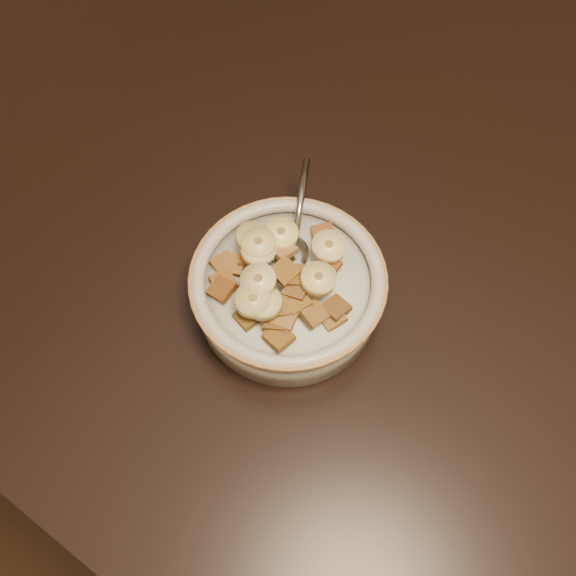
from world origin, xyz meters
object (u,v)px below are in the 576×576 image
Objects in this scene: chair at (508,106)px; spoon at (292,254)px; cereal_bowl at (288,293)px; table at (427,226)px.

chair is 21.89× the size of spoon.
cereal_bowl is at bearing 90.00° from spoon.
table is 0.18m from spoon.
chair is 5.25× the size of cereal_bowl.
spoon is (-0.02, -0.66, 0.35)m from chair.
table is 0.18m from cereal_bowl.
spoon is at bearing -103.32° from chair.
table is at bearing 69.57° from cereal_bowl.
chair is 0.76m from cereal_bowl.
chair is at bearing -117.85° from spoon.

